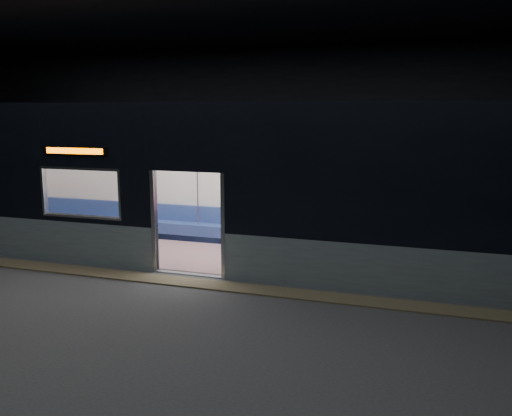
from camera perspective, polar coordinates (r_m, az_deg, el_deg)
The scene contains 7 objects.
station_floor at distance 9.96m, azimuth -9.60°, elevation -8.67°, with size 24.00×14.00×0.01m, color #47494C.
station_envelope at distance 9.44m, azimuth -10.28°, elevation 12.90°, with size 24.00×14.00×5.00m.
tactile_strip at distance 10.42m, azimuth -8.19°, elevation -7.66°, with size 22.80×0.50×0.03m, color #8C7F59.
metro_car at distance 11.81m, azimuth -4.17°, elevation 3.66°, with size 18.00×3.04×3.35m.
passenger at distance 12.65m, azimuth 0.85°, elevation -0.53°, with size 0.47×0.77×1.45m.
handbag at distance 12.44m, azimuth 0.61°, elevation -1.36°, with size 0.28×0.24×0.14m, color black.
transit_map at distance 12.44m, azimuth 9.04°, elevation 2.33°, with size 1.10×0.03×0.72m, color white.
Camera 1 is at (4.43, -8.32, 3.22)m, focal length 38.00 mm.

